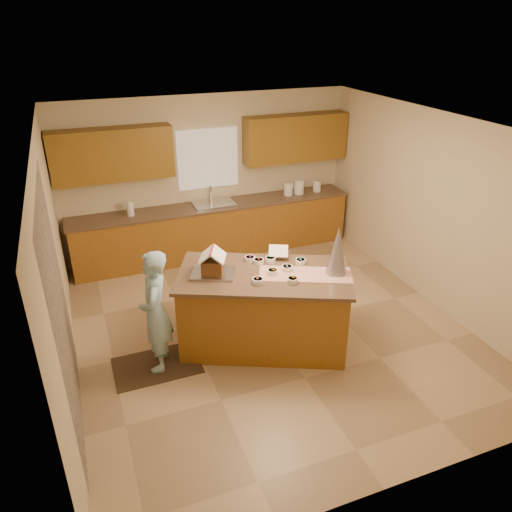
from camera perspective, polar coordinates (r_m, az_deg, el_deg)
name	(u,v)px	position (r m, az deg, el deg)	size (l,w,h in m)	color
floor	(268,326)	(6.77, 1.41, -8.18)	(5.50, 5.50, 0.00)	tan
ceiling	(271,127)	(5.69, 1.72, 14.82)	(5.50, 5.50, 0.00)	silver
wall_back	(208,175)	(8.55, -5.61, 9.31)	(5.50, 5.50, 0.00)	beige
wall_front	(405,371)	(4.07, 16.90, -12.63)	(5.50, 5.50, 0.00)	beige
wall_left	(56,270)	(5.72, -22.26, -1.52)	(5.50, 5.50, 0.00)	beige
wall_right	(433,210)	(7.37, 19.88, 5.03)	(5.50, 5.50, 0.00)	beige
stone_accent	(61,316)	(5.07, -21.69, -6.45)	(2.50, 2.50, 0.00)	gray
window_curtain	(208,159)	(8.44, -5.64, 11.21)	(1.05, 0.03, 1.00)	white
back_counter_base	(215,231)	(8.60, -4.79, 2.97)	(4.80, 0.60, 0.88)	#99621F
back_counter_top	(214,206)	(8.42, -4.90, 5.84)	(4.85, 0.63, 0.04)	brown
upper_cabinet_left	(112,155)	(7.98, -16.38, 11.25)	(1.85, 0.35, 0.80)	brown
upper_cabinet_right	(295,138)	(8.78, 4.61, 13.51)	(1.85, 0.35, 0.80)	brown
sink	(214,206)	(8.43, -4.90, 5.78)	(0.70, 0.45, 0.12)	silver
faucet	(211,194)	(8.53, -5.30, 7.24)	(0.03, 0.03, 0.28)	silver
island_base	(264,311)	(6.19, 0.89, -6.38)	(2.00, 1.00, 0.98)	#99621F
island_top	(264,275)	(5.93, 0.92, -2.22)	(2.09, 1.09, 0.04)	brown
table_runner	(305,274)	(5.93, 5.76, -2.13)	(1.11, 0.40, 0.01)	#AC280C
baking_tray	(213,273)	(5.92, -5.01, -2.00)	(0.51, 0.38, 0.03)	silver
cookbook	(278,251)	(6.25, 2.63, 0.56)	(0.24, 0.02, 0.20)	white
tinsel_tree	(337,251)	(5.87, 9.45, 0.64)	(0.24, 0.24, 0.61)	silver
rug	(157,365)	(6.21, -11.44, -12.36)	(1.02, 0.67, 0.01)	black
boy	(155,312)	(5.78, -11.62, -6.37)	(0.55, 0.36, 1.51)	#95C0D3
canister_a	(288,189)	(8.84, 3.78, 7.77)	(0.16, 0.16, 0.22)	white
canister_b	(299,187)	(8.92, 5.02, 8.04)	(0.18, 0.18, 0.26)	white
canister_c	(317,186)	(9.09, 7.11, 8.09)	(0.14, 0.14, 0.20)	white
paper_towel	(130,209)	(8.13, -14.42, 5.37)	(0.11, 0.11, 0.24)	white
gingerbread_house	(213,264)	(5.86, -5.06, -0.88)	(0.41, 0.41, 0.31)	brown
candy_bowls	(274,268)	(6.00, 2.07, -1.35)	(0.81, 0.83, 0.06)	#E57D6C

